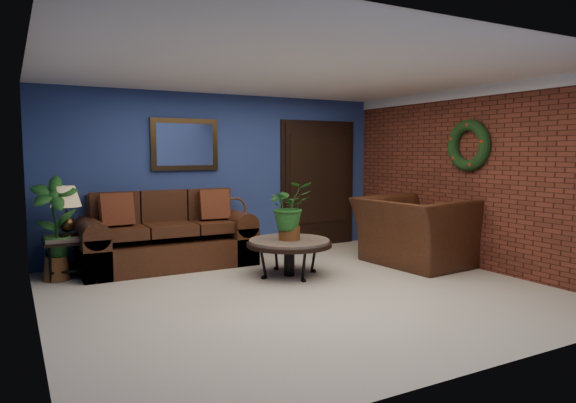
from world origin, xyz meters
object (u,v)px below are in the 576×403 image
sofa (167,242)px  table_lamp (66,205)px  end_table (68,246)px  armchair (416,231)px  coffee_table (289,244)px  side_chair (238,224)px

sofa → table_lamp: 1.42m
end_table → armchair: 4.72m
table_lamp → armchair: 4.74m
end_table → table_lamp: table_lamp is taller
coffee_table → side_chair: (-0.14, 1.37, 0.10)m
coffee_table → end_table: bearing=152.8°
sofa → side_chair: sofa is taller
side_chair → armchair: size_ratio=0.62×
end_table → table_lamp: (-0.00, 0.00, 0.53)m
side_chair → sofa: bearing=-176.9°
coffee_table → side_chair: bearing=95.8°
sofa → side_chair: bearing=1.5°
sofa → armchair: sofa is taller
sofa → coffee_table: (1.25, -1.34, 0.07)m
armchair → side_chair: bearing=46.6°
side_chair → armchair: bearing=-37.2°
sofa → coffee_table: size_ratio=2.12×
coffee_table → end_table: size_ratio=1.90×
armchair → end_table: bearing=65.8°
end_table → armchair: size_ratio=0.39×
sofa → armchair: 3.55m
side_chair → armchair: armchair is taller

